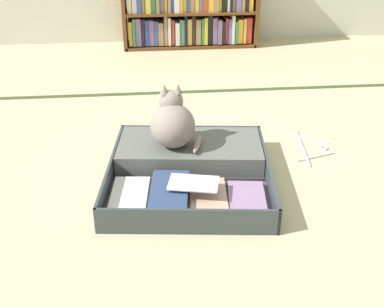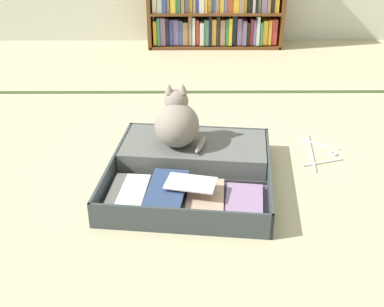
# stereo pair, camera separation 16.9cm
# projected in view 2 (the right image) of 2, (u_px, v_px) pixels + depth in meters

# --- Properties ---
(ground_plane) EXTENTS (10.00, 10.00, 0.00)m
(ground_plane) POSITION_uv_depth(u_px,v_px,m) (215.00, 176.00, 2.28)
(ground_plane) COLOR #C3B891
(tatami_border) EXTENTS (4.80, 0.05, 0.00)m
(tatami_border) POSITION_uv_depth(u_px,v_px,m) (207.00, 92.00, 3.24)
(tatami_border) COLOR #3A4927
(tatami_border) RESTS_ON ground_plane
(open_suitcase) EXTENTS (0.80, 0.84, 0.11)m
(open_suitcase) POSITION_uv_depth(u_px,v_px,m) (191.00, 167.00, 2.26)
(open_suitcase) COLOR #363F43
(open_suitcase) RESTS_ON ground_plane
(black_cat) EXTENTS (0.26, 0.25, 0.29)m
(black_cat) POSITION_uv_depth(u_px,v_px,m) (177.00, 122.00, 2.27)
(black_cat) COLOR gray
(black_cat) RESTS_ON open_suitcase
(clothes_hanger) EXTENTS (0.23, 0.40, 0.01)m
(clothes_hanger) POSITION_uv_depth(u_px,v_px,m) (319.00, 153.00, 2.47)
(clothes_hanger) COLOR silver
(clothes_hanger) RESTS_ON ground_plane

